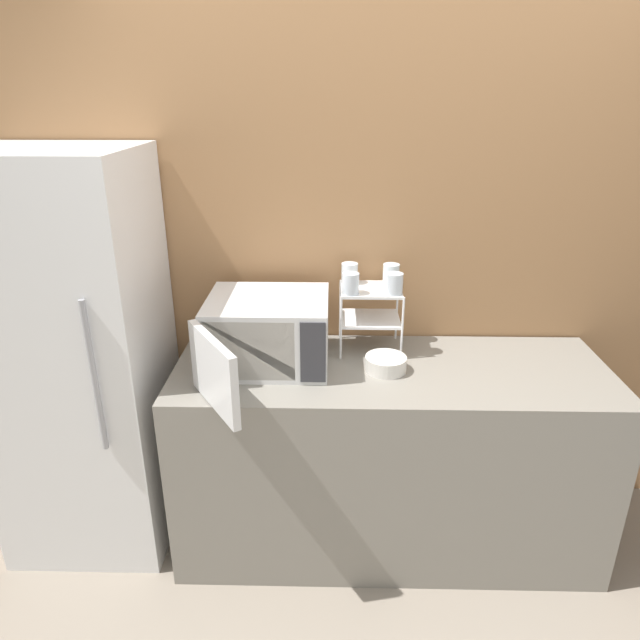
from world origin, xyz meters
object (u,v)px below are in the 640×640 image
at_px(microwave, 266,332).
at_px(glass_front_left, 351,284).
at_px(dish_rack, 370,305).
at_px(glass_back_right, 391,274).
at_px(bowl, 386,364).
at_px(glass_front_right, 394,284).
at_px(refrigerator, 80,360).
at_px(glass_back_left, 350,273).

bearing_deg(microwave, glass_front_left, 14.74).
distance_m(dish_rack, glass_back_right, 0.17).
relative_size(dish_rack, glass_front_left, 3.16).
height_order(glass_back_right, bowl, glass_back_right).
xyz_separation_m(glass_front_right, bowl, (-0.04, -0.16, -0.31)).
bearing_deg(glass_front_right, microwave, -169.86).
height_order(glass_front_left, glass_front_right, same).
distance_m(microwave, bowl, 0.53).
xyz_separation_m(glass_back_right, refrigerator, (-1.37, -0.24, -0.33)).
xyz_separation_m(glass_front_left, glass_back_right, (0.19, 0.14, 0.00)).
height_order(dish_rack, glass_back_left, glass_back_left).
xyz_separation_m(glass_front_left, bowl, (0.15, -0.15, -0.31)).
distance_m(dish_rack, glass_front_left, 0.17).
height_order(glass_back_left, refrigerator, refrigerator).
xyz_separation_m(glass_back_right, bowl, (-0.04, -0.29, -0.31)).
bearing_deg(glass_front_right, glass_back_right, 90.61).
distance_m(glass_front_left, bowl, 0.37).
bearing_deg(microwave, bowl, -6.46).
xyz_separation_m(dish_rack, glass_front_right, (0.09, -0.07, 0.13)).
height_order(glass_back_right, glass_back_left, same).
bearing_deg(refrigerator, glass_front_left, 4.73).
height_order(glass_front_left, glass_back_right, same).
height_order(glass_front_left, refrigerator, refrigerator).
distance_m(microwave, glass_front_right, 0.59).
distance_m(microwave, dish_rack, 0.49).
bearing_deg(microwave, dish_rack, 20.27).
bearing_deg(bowl, glass_back_left, 116.81).
xyz_separation_m(dish_rack, glass_back_left, (-0.09, 0.07, 0.13)).
relative_size(microwave, dish_rack, 2.70).
relative_size(glass_front_left, glass_back_right, 1.00).
height_order(microwave, dish_rack, microwave).
height_order(glass_back_right, refrigerator, refrigerator).
relative_size(dish_rack, bowl, 1.66).
distance_m(dish_rack, refrigerator, 1.31).
relative_size(glass_front_right, refrigerator, 0.05).
bearing_deg(glass_front_right, glass_front_left, -179.00).
distance_m(glass_back_right, bowl, 0.42).
relative_size(bowl, refrigerator, 0.10).
bearing_deg(glass_back_left, microwave, -146.08).
height_order(glass_front_right, bowl, glass_front_right).
relative_size(dish_rack, glass_back_right, 3.16).
bearing_deg(glass_front_right, bowl, -103.23).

